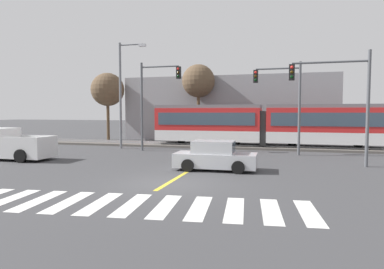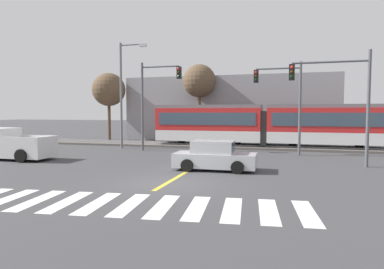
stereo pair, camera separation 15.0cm
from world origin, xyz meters
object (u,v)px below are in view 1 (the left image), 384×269
object	(u,v)px
pickup_truck	(9,146)
bare_tree_far_west	(108,90)
sedan_crossing	(215,157)
traffic_light_far_right	(284,95)
traffic_light_far_left	(154,93)
light_rail_tram	(264,123)
bare_tree_west	(198,81)
traffic_light_mid_right	(340,91)
street_lamp_west	(123,89)

from	to	relation	value
pickup_truck	bare_tree_far_west	world-z (taller)	bare_tree_far_west
sedan_crossing	traffic_light_far_right	size ratio (longest dim) A/B	0.66
traffic_light_far_left	bare_tree_far_west	size ratio (longest dim) A/B	0.94
light_rail_tram	traffic_light_far_left	distance (m)	9.50
light_rail_tram	bare_tree_west	bearing A→B (deg)	147.36
sedan_crossing	bare_tree_far_west	world-z (taller)	bare_tree_far_west
traffic_light_far_left	sedan_crossing	bearing A→B (deg)	-49.11
light_rail_tram	traffic_light_mid_right	size ratio (longest dim) A/B	2.92
light_rail_tram	traffic_light_far_left	bearing A→B (deg)	-150.61
sedan_crossing	bare_tree_far_west	size ratio (longest dim) A/B	0.59
traffic_light_far_left	bare_tree_west	size ratio (longest dim) A/B	0.87
traffic_light_far_left	traffic_light_mid_right	distance (m)	13.32
traffic_light_far_right	light_rail_tram	bearing A→B (deg)	110.83
street_lamp_west	traffic_light_far_right	bearing A→B (deg)	-3.68
sedan_crossing	street_lamp_west	size ratio (longest dim) A/B	0.49
bare_tree_far_west	bare_tree_west	size ratio (longest dim) A/B	0.93
street_lamp_west	bare_tree_far_west	xyz separation A→B (m)	(-5.65, 7.57, 0.47)
bare_tree_west	light_rail_tram	bearing A→B (deg)	-32.64
light_rail_tram	sedan_crossing	xyz separation A→B (m)	(-1.69, -11.81, -1.35)
pickup_truck	light_rail_tram	bearing A→B (deg)	37.41
traffic_light_far_left	traffic_light_mid_right	bearing A→B (deg)	-17.89
street_lamp_west	bare_tree_far_west	bearing A→B (deg)	126.72
pickup_truck	traffic_light_mid_right	world-z (taller)	traffic_light_mid_right
traffic_light_far_right	sedan_crossing	bearing A→B (deg)	-113.90
traffic_light_far_left	pickup_truck	bearing A→B (deg)	-135.12
pickup_truck	street_lamp_west	xyz separation A→B (m)	(3.87, 7.99, 4.07)
bare_tree_far_west	light_rail_tram	bearing A→B (deg)	-13.71
sedan_crossing	pickup_truck	world-z (taller)	pickup_truck
light_rail_tram	traffic_light_far_right	bearing A→B (deg)	-69.17
traffic_light_far_right	bare_tree_west	xyz separation A→B (m)	(-8.40, 8.63, 1.85)
sedan_crossing	traffic_light_far_left	bearing A→B (deg)	130.89
traffic_light_mid_right	street_lamp_west	xyz separation A→B (m)	(-15.80, 5.12, 0.76)
sedan_crossing	traffic_light_mid_right	world-z (taller)	traffic_light_mid_right
traffic_light_far_left	bare_tree_west	distance (m)	9.08
traffic_light_far_right	bare_tree_west	bearing A→B (deg)	134.22
pickup_truck	street_lamp_west	world-z (taller)	street_lamp_west
traffic_light_far_left	street_lamp_west	bearing A→B (deg)	161.72
traffic_light_mid_right	street_lamp_west	world-z (taller)	street_lamp_west
sedan_crossing	traffic_light_mid_right	xyz separation A→B (m)	(6.36, 3.21, 3.45)
traffic_light_mid_right	traffic_light_far_right	world-z (taller)	traffic_light_far_right
traffic_light_far_left	traffic_light_mid_right	world-z (taller)	traffic_light_far_left
bare_tree_far_west	bare_tree_west	distance (m)	10.04
pickup_truck	traffic_light_far_left	world-z (taller)	traffic_light_far_left
traffic_light_far_left	bare_tree_west	xyz separation A→B (m)	(1.24, 8.84, 1.62)
light_rail_tram	traffic_light_far_left	size ratio (longest dim) A/B	2.73
sedan_crossing	street_lamp_west	world-z (taller)	street_lamp_west
traffic_light_mid_right	light_rail_tram	bearing A→B (deg)	118.47
street_lamp_west	traffic_light_mid_right	bearing A→B (deg)	-17.96
traffic_light_far_left	street_lamp_west	size ratio (longest dim) A/B	0.79
traffic_light_far_left	bare_tree_west	bearing A→B (deg)	81.99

